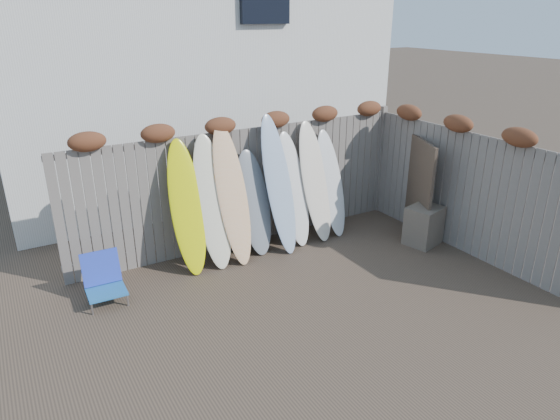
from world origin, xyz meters
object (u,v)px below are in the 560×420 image
lattice_panel (418,188)px  surfboard_0 (187,208)px  beach_chair (104,280)px  wooden_crate (424,225)px

lattice_panel → surfboard_0: size_ratio=0.83×
beach_chair → surfboard_0: 1.57m
beach_chair → surfboard_0: surfboard_0 is taller
beach_chair → lattice_panel: lattice_panel is taller
wooden_crate → surfboard_0: size_ratio=0.32×
beach_chair → lattice_panel: 5.42m
wooden_crate → surfboard_0: (-3.79, 1.22, 0.67)m
surfboard_0 → wooden_crate: bearing=-13.7°
surfboard_0 → lattice_panel: bearing=-7.7°
wooden_crate → surfboard_0: bearing=162.1°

